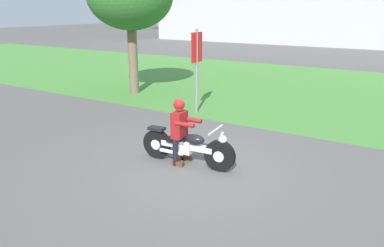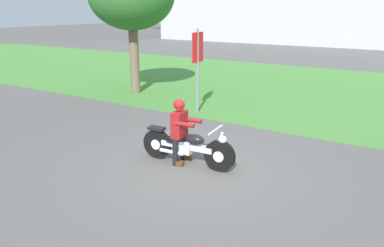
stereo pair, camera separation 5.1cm
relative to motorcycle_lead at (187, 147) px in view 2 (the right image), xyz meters
The scene contains 5 objects.
ground 0.47m from the motorcycle_lead, 39.50° to the right, with size 120.00×120.00×0.00m, color #565451.
grass_verge 9.10m from the motorcycle_lead, 88.73° to the left, with size 60.00×12.00×0.01m, color #478438.
motorcycle_lead is the anchor object (origin of this frame).
rider_lead 0.46m from the motorcycle_lead, behind, with size 0.57×0.49×1.41m.
sign_banner 4.28m from the motorcycle_lead, 118.10° to the left, with size 0.08×0.60×2.60m.
Camera 2 is at (3.68, -5.86, 3.16)m, focal length 34.08 mm.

